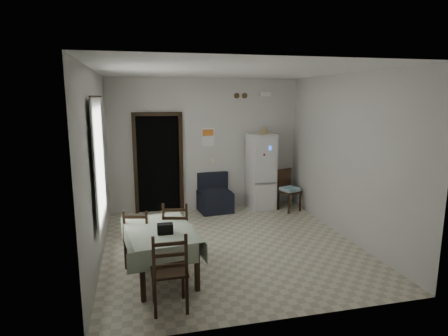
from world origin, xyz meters
TOP-DOWN VIEW (x-y plane):
  - ground at (0.00, 0.00)m, footprint 4.50×4.50m
  - ceiling at (0.00, 0.00)m, footprint 4.20×4.50m
  - wall_back at (0.00, 2.25)m, footprint 4.20×0.02m
  - wall_front at (0.00, -2.25)m, footprint 4.20×0.02m
  - wall_left at (-2.10, 0.00)m, footprint 0.02×4.50m
  - wall_right at (2.10, 0.00)m, footprint 0.02×4.50m
  - doorway at (-1.05, 2.45)m, footprint 1.06×0.52m
  - window_recess at (-2.15, -0.20)m, footprint 0.10×1.20m
  - curtain at (-2.04, -0.20)m, footprint 0.02×1.45m
  - curtain_rod at (-2.03, -0.20)m, footprint 0.02×1.60m
  - calendar at (0.05, 2.24)m, footprint 0.28×0.02m
  - calendar_image at (0.05, 2.23)m, footprint 0.24×0.01m
  - light_switch at (0.15, 2.24)m, footprint 0.08×0.02m
  - vent_left at (0.70, 2.23)m, footprint 0.12×0.03m
  - vent_right at (0.88, 2.23)m, footprint 0.12×0.03m
  - emergency_light at (1.35, 2.21)m, footprint 0.25×0.07m
  - fridge at (1.19, 1.93)m, footprint 0.60×0.60m
  - tan_cone at (1.26, 1.97)m, footprint 0.24×0.24m
  - navy_seat at (0.14, 1.93)m, footprint 0.76×0.74m
  - corner_chair at (1.76, 1.61)m, footprint 0.51×0.51m
  - dining_table at (-1.24, -0.87)m, footprint 1.07×1.46m
  - black_bag at (-1.18, -1.06)m, footprint 0.21×0.13m
  - dining_chair_far_left at (-1.53, -0.40)m, footprint 0.46×0.46m
  - dining_chair_far_right at (-0.95, -0.35)m, footprint 0.50×0.50m
  - dining_chair_near_head at (-1.19, -1.72)m, footprint 0.42×0.42m

SIDE VIEW (x-z plane):
  - ground at x=0.00m, z-range 0.00..0.00m
  - dining_table at x=-1.24m, z-range 0.00..0.70m
  - navy_seat at x=0.14m, z-range 0.00..0.83m
  - dining_chair_far_left at x=-1.53m, z-range 0.00..0.89m
  - corner_chair at x=1.76m, z-range 0.00..0.92m
  - dining_chair_far_right at x=-0.95m, z-range 0.00..0.95m
  - dining_chair_near_head at x=-1.19m, z-range 0.00..0.99m
  - black_bag at x=-1.18m, z-range 0.70..0.84m
  - fridge at x=1.19m, z-range 0.00..1.69m
  - doorway at x=-1.05m, z-range -0.05..2.17m
  - light_switch at x=0.15m, z-range 1.04..1.16m
  - wall_back at x=0.00m, z-range 0.00..2.90m
  - wall_front at x=0.00m, z-range 0.00..2.90m
  - wall_left at x=-2.10m, z-range 0.00..2.90m
  - wall_right at x=2.10m, z-range 0.00..2.90m
  - window_recess at x=-2.15m, z-range 0.75..2.35m
  - curtain at x=-2.04m, z-range 0.62..2.48m
  - calendar at x=0.05m, z-range 1.42..1.82m
  - calendar_image at x=0.05m, z-range 1.65..1.79m
  - tan_cone at x=1.26m, z-range 1.69..1.88m
  - curtain_rod at x=-2.03m, z-range 2.49..2.51m
  - vent_left at x=0.70m, z-range 2.46..2.58m
  - vent_right at x=0.88m, z-range 2.46..2.58m
  - emergency_light at x=1.35m, z-range 2.50..2.59m
  - ceiling at x=0.00m, z-range 2.89..2.91m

